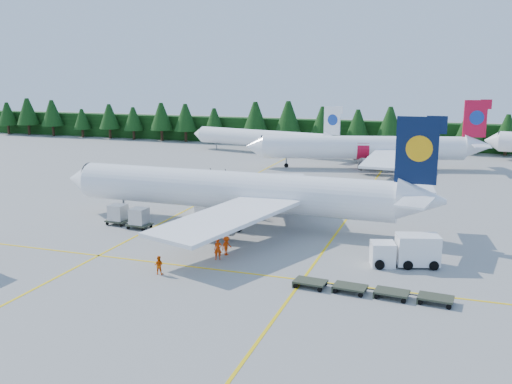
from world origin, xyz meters
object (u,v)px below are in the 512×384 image
(service_truck, at_px, (405,251))
(airliner_navy, at_px, (224,191))
(airliner_red, at_px, (358,148))
(airstairs, at_px, (217,206))

(service_truck, bearing_deg, airliner_navy, 141.72)
(airliner_red, bearing_deg, airliner_navy, -115.99)
(airstairs, bearing_deg, service_truck, -25.63)
(airliner_navy, bearing_deg, service_truck, -21.44)
(airliner_navy, height_order, airliner_red, airliner_navy)
(airliner_red, height_order, airstairs, airliner_red)
(airliner_navy, distance_m, airliner_red, 43.96)
(airliner_navy, xyz_separation_m, service_truck, (20.88, -8.47, -2.42))
(airliner_red, xyz_separation_m, airstairs, (-11.19, -39.01, -2.77))
(service_truck, bearing_deg, airliner_red, 87.21)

